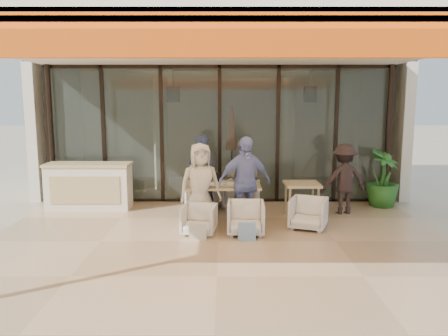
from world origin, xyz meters
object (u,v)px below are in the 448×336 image
object	(u,v)px
diner_grey	(243,177)
side_table	(302,188)
chair_far_left	(204,194)
side_chair	(308,212)
chair_far_right	(242,193)
diner_periwinkle	(245,182)
standing_woman	(344,179)
chair_near_right	(246,216)
dining_table	(222,187)
chair_near_left	(199,218)
potted_palm	(383,179)
diner_navy	(203,175)
diner_cream	(200,185)
host_counter	(89,186)

from	to	relation	value
diner_grey	side_table	world-z (taller)	diner_grey
chair_far_left	side_chair	size ratio (longest dim) A/B	1.04
chair_far_right	side_table	xyz separation A→B (m)	(1.19, -0.82, 0.28)
chair_far_left	chair_far_right	bearing A→B (deg)	-165.35
side_chair	diner_periwinkle	bearing A→B (deg)	-166.86
standing_woman	chair_near_right	bearing A→B (deg)	23.14
dining_table	side_chair	world-z (taller)	dining_table
chair_near_left	potted_palm	distance (m)	4.54
chair_far_right	standing_woman	bearing A→B (deg)	-176.57
chair_far_right	diner_navy	distance (m)	1.09
side_chair	potted_palm	distance (m)	2.66
diner_navy	side_table	distance (m)	2.07
chair_far_right	diner_cream	size ratio (longest dim) A/B	0.44
chair_far_left	chair_near_right	world-z (taller)	chair_far_left
chair_near_right	diner_grey	size ratio (longest dim) A/B	0.42
potted_palm	diner_navy	bearing A→B (deg)	-170.77
chair_near_right	diner_grey	distance (m)	1.47
chair_near_left	chair_far_left	bearing A→B (deg)	98.29
dining_table	standing_woman	bearing A→B (deg)	10.46
chair_near_left	diner_periwinkle	bearing A→B (deg)	39.05
diner_periwinkle	potted_palm	size ratio (longest dim) A/B	1.32
diner_cream	chair_far_left	bearing A→B (deg)	76.02
chair_far_right	side_chair	xyz separation A→B (m)	(1.19, -1.57, -0.02)
diner_periwinkle	potted_palm	world-z (taller)	diner_periwinkle
host_counter	standing_woman	distance (m)	5.52
dining_table	chair_far_left	bearing A→B (deg)	113.70
diner_periwinkle	side_table	bearing A→B (deg)	10.84
chair_near_right	side_chair	size ratio (longest dim) A/B	1.01
diner_cream	standing_woman	bearing A→B (deg)	3.36
dining_table	diner_cream	xyz separation A→B (m)	(-0.41, -0.46, 0.12)
host_counter	diner_navy	xyz separation A→B (m)	(2.53, -0.43, 0.32)
chair_near_left	standing_woman	size ratio (longest dim) A/B	0.40
side_table	potted_palm	size ratio (longest dim) A/B	0.57
chair_far_left	diner_grey	size ratio (longest dim) A/B	0.43
host_counter	side_chair	distance (m)	4.81
diner_grey	diner_cream	world-z (taller)	diner_cream
host_counter	diner_cream	size ratio (longest dim) A/B	1.15
diner_navy	chair_near_right	bearing A→B (deg)	139.86
host_counter	dining_table	distance (m)	3.08
host_counter	diner_navy	distance (m)	2.59
diner_navy	dining_table	bearing A→B (deg)	151.91
host_counter	dining_table	xyz separation A→B (m)	(2.95, -0.88, 0.16)
side_table	standing_woman	world-z (taller)	standing_woman
chair_near_left	diner_grey	world-z (taller)	diner_grey
chair_far_right	chair_near_right	bearing A→B (deg)	105.88
host_counter	diner_cream	bearing A→B (deg)	-27.79
chair_far_left	diner_periwinkle	world-z (taller)	diner_periwinkle
diner_periwinkle	standing_woman	world-z (taller)	diner_periwinkle
chair_near_left	chair_near_right	size ratio (longest dim) A/B	0.90
chair_far_right	chair_near_left	distance (m)	2.08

